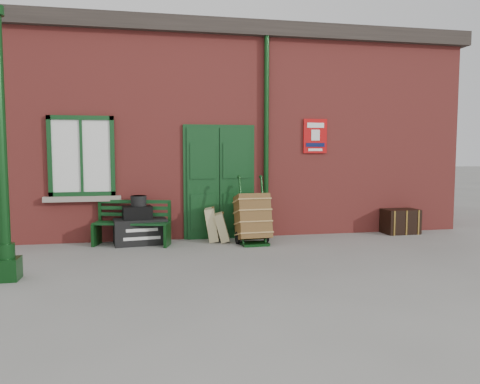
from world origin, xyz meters
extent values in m
plane|color=gray|center=(0.00, 0.00, 0.00)|extent=(80.00, 80.00, 0.00)
cube|color=#AB3D37|center=(0.00, 3.50, 2.00)|extent=(10.00, 4.00, 4.00)
cube|color=#38302B|center=(0.00, 3.50, 4.15)|extent=(10.30, 4.30, 0.30)
cube|color=#0F3716|center=(-0.30, 1.46, 1.10)|extent=(1.42, 0.12, 2.32)
cube|color=white|center=(-2.90, 1.45, 1.65)|extent=(1.20, 0.08, 1.50)
cylinder|color=black|center=(0.65, 1.42, 2.00)|extent=(0.10, 0.10, 4.00)
cube|color=#B70D0E|center=(1.70, 1.47, 2.05)|extent=(0.50, 0.03, 0.70)
cube|color=black|center=(-3.60, -1.00, 0.15)|extent=(0.34, 0.34, 0.30)
cylinder|color=black|center=(-3.60, -1.00, 0.40)|extent=(0.24, 0.24, 0.20)
cylinder|color=black|center=(-3.60, -1.00, 2.00)|extent=(0.15, 0.15, 3.20)
cube|color=#0F3716|center=(-2.00, 1.05, 0.42)|extent=(1.44, 0.72, 0.04)
cube|color=#0F3716|center=(-1.95, 1.25, 0.68)|extent=(1.35, 0.39, 0.37)
cube|color=black|center=(-2.65, 1.22, 0.21)|extent=(0.16, 0.42, 0.42)
cube|color=black|center=(-1.36, 0.88, 0.21)|extent=(0.16, 0.42, 0.42)
cube|color=black|center=(-1.85, 1.17, 0.24)|extent=(1.02, 0.65, 0.48)
cube|color=black|center=(-1.90, 1.17, 0.60)|extent=(0.57, 0.45, 0.24)
cylinder|color=black|center=(-1.87, 1.20, 0.81)|extent=(0.32, 0.32, 0.19)
cube|color=tan|center=(-0.49, 1.20, 0.33)|extent=(0.35, 0.49, 0.65)
cube|color=tan|center=(-0.31, 1.10, 0.28)|extent=(0.36, 0.45, 0.56)
cube|color=black|center=(0.24, 0.63, 0.02)|extent=(0.51, 0.38, 0.05)
cylinder|color=black|center=(0.01, 0.79, 0.64)|extent=(0.06, 0.35, 1.24)
cylinder|color=black|center=(0.44, 0.81, 0.64)|extent=(0.06, 0.35, 1.24)
cylinder|color=black|center=(-0.06, 0.81, 0.12)|extent=(0.06, 0.24, 0.23)
cylinder|color=black|center=(0.51, 0.84, 0.12)|extent=(0.06, 0.24, 0.23)
cube|color=brown|center=(0.23, 0.78, 0.51)|extent=(0.64, 0.69, 0.92)
cube|color=black|center=(3.55, 1.25, 0.26)|extent=(0.73, 0.48, 0.52)
camera|label=1|loc=(-1.72, -7.70, 1.74)|focal=35.00mm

